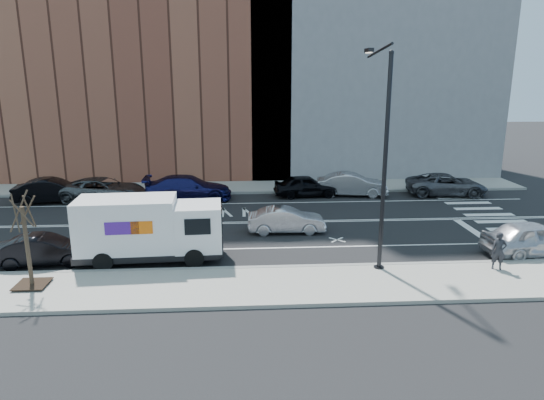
{
  "coord_description": "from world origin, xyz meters",
  "views": [
    {
      "loc": [
        1.24,
        -26.39,
        8.07
      ],
      "look_at": [
        2.86,
        -0.38,
        1.4
      ],
      "focal_mm": 32.0,
      "sensor_mm": 36.0,
      "label": 1
    }
  ],
  "objects": [
    {
      "name": "street_tree",
      "position": [
        -7.0,
        -8.4,
        1.45
      ],
      "size": [
        1.2,
        1.2,
        3.75
      ],
      "color": "black",
      "rests_on": "ground"
    },
    {
      "name": "pedestrian",
      "position": [
        11.95,
        -7.86,
        0.96
      ],
      "size": [
        0.68,
        0.54,
        1.62
      ],
      "primitive_type": "imported",
      "rotation": [
        0.0,
        0.0,
        -0.3
      ],
      "color": "black",
      "rests_on": "sidewalk_near"
    },
    {
      "name": "bldg_brick",
      "position": [
        -8.0,
        15.6,
        11.0
      ],
      "size": [
        26.0,
        10.0,
        22.0
      ],
      "primitive_type": "cube",
      "color": "brown",
      "rests_on": "ground"
    },
    {
      "name": "curb_far",
      "position": [
        0.0,
        7.0,
        0.08
      ],
      "size": [
        44.0,
        0.25,
        0.17
      ],
      "primitive_type": "cube",
      "color": "gray",
      "rests_on": "ground"
    },
    {
      "name": "near_parked_front",
      "position": [
        14.65,
        -5.94,
        0.8
      ],
      "size": [
        4.87,
        2.32,
        1.61
      ],
      "primitive_type": "imported",
      "rotation": [
        0.0,
        0.0,
        1.66
      ],
      "color": "silver",
      "rests_on": "ground"
    },
    {
      "name": "near_parked_rear_a",
      "position": [
        -7.5,
        -5.76,
        0.67
      ],
      "size": [
        4.21,
        1.9,
        1.34
      ],
      "primitive_type": "imported",
      "rotation": [
        0.0,
        0.0,
        1.69
      ],
      "color": "black",
      "rests_on": "ground"
    },
    {
      "name": "driving_sedan",
      "position": [
        3.53,
        -1.87,
        0.67
      ],
      "size": [
        4.09,
        1.46,
        1.34
      ],
      "primitive_type": "imported",
      "rotation": [
        0.0,
        0.0,
        1.56
      ],
      "color": "#B3B2B7",
      "rests_on": "ground"
    },
    {
      "name": "sidewalk_far",
      "position": [
        0.0,
        8.8,
        0.07
      ],
      "size": [
        44.0,
        3.6,
        0.15
      ],
      "primitive_type": "cube",
      "color": "gray",
      "rests_on": "ground"
    },
    {
      "name": "far_parked_b",
      "position": [
        -11.2,
        5.36,
        0.8
      ],
      "size": [
        5.02,
        2.31,
        1.6
      ],
      "primitive_type": "imported",
      "rotation": [
        0.0,
        0.0,
        1.7
      ],
      "color": "black",
      "rests_on": "ground"
    },
    {
      "name": "road_markings",
      "position": [
        0.0,
        0.0,
        0.0
      ],
      "size": [
        40.0,
        8.6,
        0.01
      ],
      "primitive_type": null,
      "color": "white",
      "rests_on": "ground"
    },
    {
      "name": "far_parked_g",
      "position": [
        15.43,
        5.75,
        0.75
      ],
      "size": [
        5.67,
        3.11,
        1.5
      ],
      "primitive_type": "imported",
      "rotation": [
        0.0,
        0.0,
        1.45
      ],
      "color": "#484A50",
      "rests_on": "ground"
    },
    {
      "name": "fedex_van",
      "position": [
        -2.95,
        -5.6,
        1.53
      ],
      "size": [
        6.5,
        2.53,
        2.92
      ],
      "rotation": [
        0.0,
        0.0,
        0.05
      ],
      "color": "black",
      "rests_on": "ground"
    },
    {
      "name": "far_parked_e",
      "position": [
        5.6,
        5.97,
        0.75
      ],
      "size": [
        4.51,
        2.08,
        1.5
      ],
      "primitive_type": "imported",
      "rotation": [
        0.0,
        0.0,
        1.64
      ],
      "color": "black",
      "rests_on": "ground"
    },
    {
      "name": "ground",
      "position": [
        0.0,
        0.0,
        0.0
      ],
      "size": [
        120.0,
        120.0,
        0.0
      ],
      "primitive_type": "plane",
      "color": "black",
      "rests_on": "ground"
    },
    {
      "name": "bldg_concrete",
      "position": [
        12.0,
        15.6,
        13.0
      ],
      "size": [
        20.0,
        10.0,
        26.0
      ],
      "primitive_type": "cube",
      "color": "slate",
      "rests_on": "ground"
    },
    {
      "name": "far_parked_d",
      "position": [
        -2.4,
        5.41,
        0.83
      ],
      "size": [
        5.82,
        2.52,
        1.67
      ],
      "primitive_type": "imported",
      "rotation": [
        0.0,
        0.0,
        1.6
      ],
      "color": "#15174C",
      "rests_on": "ground"
    },
    {
      "name": "far_parked_f",
      "position": [
        8.8,
        5.99,
        0.79
      ],
      "size": [
        5.0,
        2.3,
        1.59
      ],
      "primitive_type": "imported",
      "rotation": [
        0.0,
        0.0,
        1.44
      ],
      "color": "#A2A2A6",
      "rests_on": "ground"
    },
    {
      "name": "streetlight",
      "position": [
        7.0,
        -6.91,
        5.08
      ],
      "size": [
        0.44,
        4.02,
        9.34
      ],
      "color": "black",
      "rests_on": "ground"
    },
    {
      "name": "curb_near",
      "position": [
        0.0,
        -7.0,
        0.08
      ],
      "size": [
        44.0,
        0.25,
        0.17
      ],
      "primitive_type": "cube",
      "color": "gray",
      "rests_on": "ground"
    },
    {
      "name": "crosswalk",
      "position": [
        16.0,
        0.0,
        0.0
      ],
      "size": [
        3.0,
        14.0,
        0.01
      ],
      "primitive_type": null,
      "color": "white",
      "rests_on": "ground"
    },
    {
      "name": "far_parked_c",
      "position": [
        -8.0,
        5.52,
        0.78
      ],
      "size": [
        5.89,
        3.31,
        1.55
      ],
      "primitive_type": "imported",
      "rotation": [
        0.0,
        0.0,
        1.43
      ],
      "color": "#464A4E",
      "rests_on": "ground"
    },
    {
      "name": "sidewalk_near",
      "position": [
        0.0,
        -8.8,
        0.07
      ],
      "size": [
        44.0,
        3.6,
        0.15
      ],
      "primitive_type": "cube",
      "color": "gray",
      "rests_on": "ground"
    }
  ]
}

